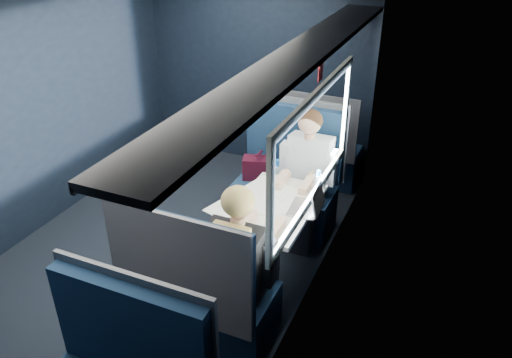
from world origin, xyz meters
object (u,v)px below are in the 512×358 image
at_px(woman, 242,257).
at_px(cup, 322,183).
at_px(seat_bay_near, 285,186).
at_px(table, 271,212).
at_px(seat_row_front, 314,151).
at_px(laptop, 311,204).
at_px(bottle_small, 318,184).
at_px(seat_bay_far, 201,296).
at_px(man, 306,172).

relative_size(woman, cup, 14.47).
distance_m(seat_bay_near, woman, 1.63).
relative_size(table, seat_bay_near, 0.79).
height_order(seat_row_front, woman, woman).
relative_size(laptop, cup, 3.47).
xyz_separation_m(seat_row_front, cup, (0.48, -1.36, 0.38)).
relative_size(seat_bay_near, laptop, 3.97).
bearing_deg(bottle_small, seat_row_front, 107.86).
bearing_deg(woman, table, 95.45).
distance_m(seat_bay_near, seat_bay_far, 1.75).
xyz_separation_m(table, seat_row_front, (-0.18, 1.80, -0.25)).
bearing_deg(cup, man, 131.64).
xyz_separation_m(seat_bay_near, seat_bay_far, (0.01, -1.75, -0.01)).
height_order(man, cup, man).
height_order(table, bottle_small, bottle_small).
height_order(seat_bay_near, laptop, seat_bay_near).
height_order(table, cup, cup).
bearing_deg(seat_bay_far, laptop, 61.08).
bearing_deg(woman, seat_row_front, 95.70).
bearing_deg(laptop, seat_bay_near, 121.98).
height_order(seat_bay_near, bottle_small, seat_bay_near).
bearing_deg(bottle_small, table, -134.14).
height_order(seat_bay_near, seat_row_front, seat_bay_near).
bearing_deg(table, laptop, 7.61).
height_order(table, laptop, laptop).
xyz_separation_m(table, laptop, (0.32, 0.04, 0.14)).
distance_m(seat_bay_far, bottle_small, 1.35).
height_order(seat_row_front, bottle_small, seat_row_front).
xyz_separation_m(man, bottle_small, (0.23, -0.39, 0.12)).
bearing_deg(seat_row_front, seat_bay_near, -90.68).
relative_size(table, seat_bay_far, 0.79).
relative_size(seat_row_front, man, 0.88).
relative_size(seat_row_front, woman, 0.88).
relative_size(seat_bay_far, woman, 0.95).
xyz_separation_m(seat_bay_near, bottle_small, (0.49, -0.57, 0.42)).
bearing_deg(table, seat_row_front, 95.80).
xyz_separation_m(seat_bay_far, laptop, (0.51, 0.92, 0.39)).
bearing_deg(seat_bay_far, seat_row_front, 90.00).
bearing_deg(laptop, seat_row_front, 106.14).
height_order(table, seat_bay_near, seat_bay_near).
distance_m(seat_row_front, laptop, 1.87).
height_order(seat_bay_far, woman, woman).
height_order(woman, laptop, woman).
height_order(seat_bay_near, seat_bay_far, same).
height_order(man, laptop, man).
bearing_deg(seat_bay_near, cup, -41.46).
bearing_deg(seat_bay_near, table, -77.52).
bearing_deg(cup, laptop, -86.04).
bearing_deg(table, woman, -84.55).
relative_size(seat_row_front, laptop, 3.66).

